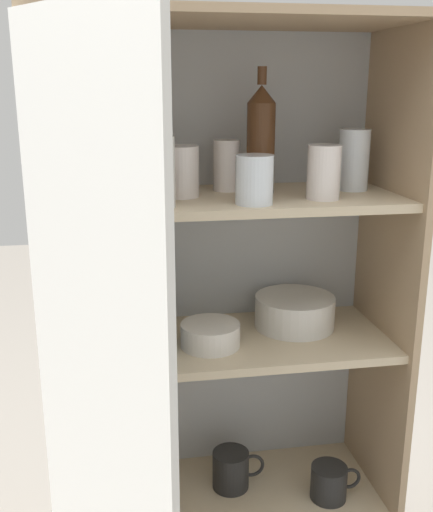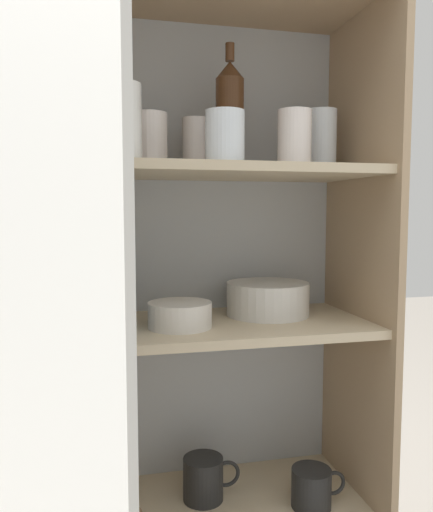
{
  "view_description": "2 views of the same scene",
  "coord_description": "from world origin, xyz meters",
  "px_view_note": "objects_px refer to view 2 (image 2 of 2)",
  "views": [
    {
      "loc": [
        -0.25,
        -1.16,
        1.31
      ],
      "look_at": [
        -0.02,
        0.2,
        0.92
      ],
      "focal_mm": 42.0,
      "sensor_mm": 36.0,
      "label": 1
    },
    {
      "loc": [
        -0.21,
        -0.94,
        0.97
      ],
      "look_at": [
        0.05,
        0.17,
        0.87
      ],
      "focal_mm": 35.0,
      "sensor_mm": 36.0,
      "label": 2
    }
  ],
  "objects_px": {
    "wine_bottle": "(230,115)",
    "plate_stack_white": "(268,299)",
    "serving_bowl_small": "(180,313)",
    "coffee_mug_primary": "(312,488)",
    "mixing_bowl_large": "(81,311)"
  },
  "relations": [
    {
      "from": "serving_bowl_small",
      "to": "wine_bottle",
      "type": "bearing_deg",
      "value": 27.58
    },
    {
      "from": "wine_bottle",
      "to": "mixing_bowl_large",
      "type": "xyz_separation_m",
      "value": [
        -0.34,
        -0.04,
        -0.44
      ]
    },
    {
      "from": "wine_bottle",
      "to": "mixing_bowl_large",
      "type": "distance_m",
      "value": 0.56
    },
    {
      "from": "plate_stack_white",
      "to": "coffee_mug_primary",
      "type": "bearing_deg",
      "value": -56.34
    },
    {
      "from": "plate_stack_white",
      "to": "mixing_bowl_large",
      "type": "height_order",
      "value": "plate_stack_white"
    },
    {
      "from": "mixing_bowl_large",
      "to": "plate_stack_white",
      "type": "bearing_deg",
      "value": 7.63
    },
    {
      "from": "mixing_bowl_large",
      "to": "coffee_mug_primary",
      "type": "height_order",
      "value": "mixing_bowl_large"
    },
    {
      "from": "plate_stack_white",
      "to": "coffee_mug_primary",
      "type": "relative_size",
      "value": 1.52
    },
    {
      "from": "plate_stack_white",
      "to": "serving_bowl_small",
      "type": "height_order",
      "value": "plate_stack_white"
    },
    {
      "from": "serving_bowl_small",
      "to": "plate_stack_white",
      "type": "bearing_deg",
      "value": 19.66
    },
    {
      "from": "wine_bottle",
      "to": "plate_stack_white",
      "type": "relative_size",
      "value": 1.4
    },
    {
      "from": "mixing_bowl_large",
      "to": "coffee_mug_primary",
      "type": "bearing_deg",
      "value": -5.99
    },
    {
      "from": "mixing_bowl_large",
      "to": "wine_bottle",
      "type": "bearing_deg",
      "value": 7.43
    },
    {
      "from": "mixing_bowl_large",
      "to": "coffee_mug_primary",
      "type": "relative_size",
      "value": 1.36
    },
    {
      "from": "mixing_bowl_large",
      "to": "serving_bowl_small",
      "type": "distance_m",
      "value": 0.21
    }
  ]
}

